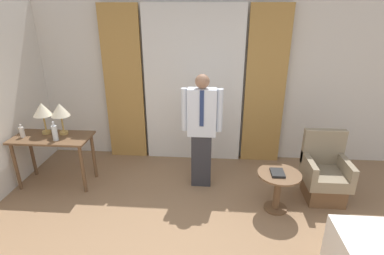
% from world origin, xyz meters
% --- Properties ---
extents(wall_back, '(10.00, 0.06, 2.70)m').
position_xyz_m(wall_back, '(0.00, 2.83, 1.35)').
color(wall_back, silver).
rests_on(wall_back, ground_plane).
extents(curtain_sheer_center, '(1.61, 0.06, 2.58)m').
position_xyz_m(curtain_sheer_center, '(0.00, 2.70, 1.29)').
color(curtain_sheer_center, white).
rests_on(curtain_sheer_center, ground_plane).
extents(curtain_drape_left, '(0.64, 0.06, 2.58)m').
position_xyz_m(curtain_drape_left, '(-1.17, 2.70, 1.29)').
color(curtain_drape_left, '#B28442').
rests_on(curtain_drape_left, ground_plane).
extents(curtain_drape_right, '(0.64, 0.06, 2.58)m').
position_xyz_m(curtain_drape_right, '(1.17, 2.70, 1.29)').
color(curtain_drape_right, '#B28442').
rests_on(curtain_drape_right, ground_plane).
extents(desk, '(1.11, 0.53, 0.77)m').
position_xyz_m(desk, '(-1.99, 1.70, 0.64)').
color(desk, brown).
rests_on(desk, ground_plane).
extents(table_lamp_left, '(0.26, 0.26, 0.47)m').
position_xyz_m(table_lamp_left, '(-2.12, 1.81, 1.13)').
color(table_lamp_left, tan).
rests_on(table_lamp_left, desk).
extents(table_lamp_right, '(0.26, 0.26, 0.47)m').
position_xyz_m(table_lamp_right, '(-1.85, 1.81, 1.13)').
color(table_lamp_right, tan).
rests_on(table_lamp_right, desk).
extents(bottle_near_edge, '(0.07, 0.07, 0.28)m').
position_xyz_m(bottle_near_edge, '(-1.86, 1.59, 0.89)').
color(bottle_near_edge, silver).
rests_on(bottle_near_edge, desk).
extents(bottle_by_lamp, '(0.06, 0.06, 0.19)m').
position_xyz_m(bottle_by_lamp, '(-2.39, 1.66, 0.85)').
color(bottle_by_lamp, silver).
rests_on(bottle_by_lamp, desk).
extents(person, '(0.58, 0.20, 1.69)m').
position_xyz_m(person, '(0.18, 1.83, 0.93)').
color(person, '#2D2D33').
rests_on(person, ground_plane).
extents(armchair, '(0.57, 0.59, 0.95)m').
position_xyz_m(armchair, '(1.90, 1.62, 0.34)').
color(armchair, brown).
rests_on(armchair, ground_plane).
extents(side_table, '(0.55, 0.55, 0.54)m').
position_xyz_m(side_table, '(1.20, 1.29, 0.37)').
color(side_table, brown).
rests_on(side_table, ground_plane).
extents(book, '(0.17, 0.22, 0.03)m').
position_xyz_m(book, '(1.17, 1.27, 0.56)').
color(book, black).
rests_on(book, side_table).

